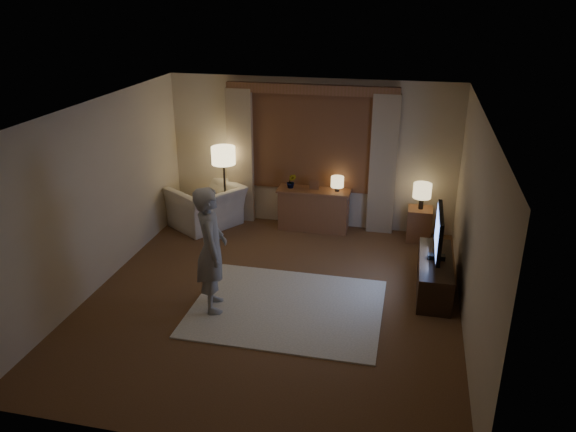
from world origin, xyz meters
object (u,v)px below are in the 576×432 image
(sideboard, at_px, (314,210))
(person, at_px, (211,250))
(side_table, at_px, (419,224))
(tv_stand, at_px, (434,275))
(armchair, at_px, (207,207))

(sideboard, bearing_deg, person, -105.61)
(side_table, xyz_separation_m, person, (-2.63, -2.86, 0.59))
(tv_stand, bearing_deg, side_table, 97.48)
(armchair, xyz_separation_m, person, (1.06, -2.62, 0.50))
(side_table, distance_m, tv_stand, 1.75)
(armchair, bearing_deg, sideboard, 131.97)
(side_table, distance_m, person, 3.92)
(sideboard, bearing_deg, armchair, -171.39)
(tv_stand, bearing_deg, person, -158.60)
(sideboard, height_order, tv_stand, sideboard)
(tv_stand, bearing_deg, armchair, 159.00)
(sideboard, height_order, armchair, armchair)
(sideboard, bearing_deg, side_table, -1.58)
(armchair, relative_size, tv_stand, 0.81)
(side_table, bearing_deg, person, -132.61)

